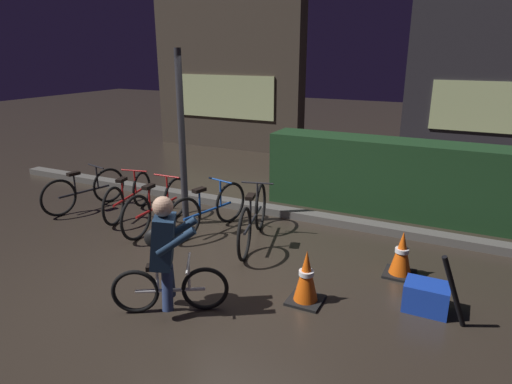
{
  "coord_description": "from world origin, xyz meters",
  "views": [
    {
      "loc": [
        2.52,
        -4.09,
        2.57
      ],
      "look_at": [
        0.2,
        0.6,
        0.9
      ],
      "focal_mm": 31.27,
      "sensor_mm": 36.0,
      "label": 1
    }
  ],
  "objects_px": {
    "parked_bike_leftmost": "(85,191)",
    "traffic_cone_far": "(402,254)",
    "parked_bike_right_mid": "(253,219)",
    "blue_crate": "(426,297)",
    "street_post": "(182,141)",
    "traffic_cone_near": "(306,277)",
    "parked_bike_center_left": "(157,206)",
    "cyclist": "(166,255)",
    "parked_bike_center_right": "(208,210)",
    "parked_bike_left_mid": "(128,196)",
    "closed_umbrella": "(454,292)"
  },
  "relations": [
    {
      "from": "parked_bike_leftmost",
      "to": "traffic_cone_far",
      "type": "distance_m",
      "value": 5.16
    },
    {
      "from": "street_post",
      "to": "parked_bike_leftmost",
      "type": "bearing_deg",
      "value": -174.63
    },
    {
      "from": "street_post",
      "to": "traffic_cone_far",
      "type": "bearing_deg",
      "value": -4.3
    },
    {
      "from": "parked_bike_center_left",
      "to": "cyclist",
      "type": "bearing_deg",
      "value": -140.85
    },
    {
      "from": "parked_bike_leftmost",
      "to": "parked_bike_left_mid",
      "type": "height_order",
      "value": "parked_bike_leftmost"
    },
    {
      "from": "cyclist",
      "to": "parked_bike_right_mid",
      "type": "bearing_deg",
      "value": 58.43
    },
    {
      "from": "parked_bike_right_mid",
      "to": "traffic_cone_near",
      "type": "height_order",
      "value": "parked_bike_right_mid"
    },
    {
      "from": "street_post",
      "to": "traffic_cone_far",
      "type": "height_order",
      "value": "street_post"
    },
    {
      "from": "parked_bike_right_mid",
      "to": "blue_crate",
      "type": "bearing_deg",
      "value": -121.42
    },
    {
      "from": "parked_bike_center_right",
      "to": "cyclist",
      "type": "distance_m",
      "value": 2.14
    },
    {
      "from": "blue_crate",
      "to": "traffic_cone_far",
      "type": "bearing_deg",
      "value": 118.89
    },
    {
      "from": "parked_bike_right_mid",
      "to": "blue_crate",
      "type": "height_order",
      "value": "parked_bike_right_mid"
    },
    {
      "from": "street_post",
      "to": "parked_bike_leftmost",
      "type": "height_order",
      "value": "street_post"
    },
    {
      "from": "traffic_cone_near",
      "to": "blue_crate",
      "type": "bearing_deg",
      "value": 18.9
    },
    {
      "from": "parked_bike_center_left",
      "to": "blue_crate",
      "type": "xyz_separation_m",
      "value": [
        3.89,
        -0.59,
        -0.19
      ]
    },
    {
      "from": "parked_bike_leftmost",
      "to": "blue_crate",
      "type": "bearing_deg",
      "value": -83.55
    },
    {
      "from": "street_post",
      "to": "traffic_cone_far",
      "type": "distance_m",
      "value": 3.42
    },
    {
      "from": "parked_bike_left_mid",
      "to": "parked_bike_right_mid",
      "type": "distance_m",
      "value": 2.31
    },
    {
      "from": "cyclist",
      "to": "closed_umbrella",
      "type": "height_order",
      "value": "cyclist"
    },
    {
      "from": "traffic_cone_near",
      "to": "parked_bike_leftmost",
      "type": "bearing_deg",
      "value": 165.57
    },
    {
      "from": "parked_bike_leftmost",
      "to": "parked_bike_center_left",
      "type": "height_order",
      "value": "parked_bike_center_left"
    },
    {
      "from": "traffic_cone_near",
      "to": "closed_umbrella",
      "type": "relative_size",
      "value": 0.7
    },
    {
      "from": "parked_bike_left_mid",
      "to": "traffic_cone_far",
      "type": "bearing_deg",
      "value": -104.37
    },
    {
      "from": "blue_crate",
      "to": "cyclist",
      "type": "relative_size",
      "value": 0.35
    },
    {
      "from": "parked_bike_center_right",
      "to": "blue_crate",
      "type": "height_order",
      "value": "parked_bike_center_right"
    },
    {
      "from": "parked_bike_leftmost",
      "to": "cyclist",
      "type": "xyz_separation_m",
      "value": [
        3.14,
        -1.89,
        0.31
      ]
    },
    {
      "from": "blue_crate",
      "to": "parked_bike_center_right",
      "type": "bearing_deg",
      "value": 165.55
    },
    {
      "from": "parked_bike_leftmost",
      "to": "parked_bike_center_left",
      "type": "distance_m",
      "value": 1.64
    },
    {
      "from": "parked_bike_leftmost",
      "to": "parked_bike_center_left",
      "type": "bearing_deg",
      "value": -80.86
    },
    {
      "from": "traffic_cone_near",
      "to": "cyclist",
      "type": "xyz_separation_m",
      "value": [
        -1.21,
        -0.77,
        0.34
      ]
    },
    {
      "from": "parked_bike_right_mid",
      "to": "traffic_cone_near",
      "type": "distance_m",
      "value": 1.63
    },
    {
      "from": "traffic_cone_near",
      "to": "traffic_cone_far",
      "type": "relative_size",
      "value": 1.06
    },
    {
      "from": "parked_bike_center_left",
      "to": "cyclist",
      "type": "distance_m",
      "value": 2.34
    },
    {
      "from": "parked_bike_center_left",
      "to": "traffic_cone_near",
      "type": "xyz_separation_m",
      "value": [
        2.73,
        -0.99,
        -0.06
      ]
    },
    {
      "from": "parked_bike_leftmost",
      "to": "street_post",
      "type": "bearing_deg",
      "value": -70.75
    },
    {
      "from": "cyclist",
      "to": "parked_bike_center_left",
      "type": "bearing_deg",
      "value": 99.9
    },
    {
      "from": "parked_bike_center_left",
      "to": "parked_bike_center_right",
      "type": "height_order",
      "value": "parked_bike_center_left"
    },
    {
      "from": "parked_bike_left_mid",
      "to": "traffic_cone_far",
      "type": "relative_size",
      "value": 2.63
    },
    {
      "from": "blue_crate",
      "to": "parked_bike_right_mid",
      "type": "bearing_deg",
      "value": 163.1
    },
    {
      "from": "street_post",
      "to": "parked_bike_right_mid",
      "type": "distance_m",
      "value": 1.58
    },
    {
      "from": "parked_bike_center_right",
      "to": "cyclist",
      "type": "bearing_deg",
      "value": -145.72
    },
    {
      "from": "parked_bike_center_right",
      "to": "parked_bike_leftmost",
      "type": "bearing_deg",
      "value": 105.49
    },
    {
      "from": "parked_bike_center_right",
      "to": "traffic_cone_near",
      "type": "distance_m",
      "value": 2.31
    },
    {
      "from": "street_post",
      "to": "cyclist",
      "type": "distance_m",
      "value": 2.5
    },
    {
      "from": "parked_bike_center_right",
      "to": "cyclist",
      "type": "relative_size",
      "value": 1.25
    },
    {
      "from": "street_post",
      "to": "parked_bike_center_right",
      "type": "height_order",
      "value": "street_post"
    },
    {
      "from": "street_post",
      "to": "blue_crate",
      "type": "relative_size",
      "value": 5.92
    },
    {
      "from": "parked_bike_leftmost",
      "to": "cyclist",
      "type": "bearing_deg",
      "value": -107.2
    },
    {
      "from": "parked_bike_center_left",
      "to": "closed_umbrella",
      "type": "distance_m",
      "value": 4.22
    },
    {
      "from": "parked_bike_center_right",
      "to": "traffic_cone_near",
      "type": "relative_size",
      "value": 2.62
    }
  ]
}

